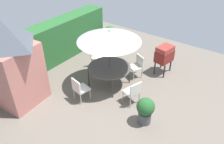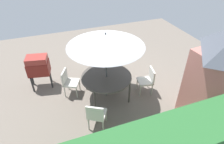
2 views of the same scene
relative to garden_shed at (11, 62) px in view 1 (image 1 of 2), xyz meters
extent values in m
plane|color=#6B6056|center=(2.15, -2.45, -1.51)|extent=(11.00, 11.00, 0.00)
cube|color=#28602D|center=(2.15, 1.05, -0.63)|extent=(6.79, 0.85, 1.76)
cube|color=#B26B60|center=(0.00, 0.00, -0.45)|extent=(1.57, 1.61, 2.11)
pyramid|color=#4C515B|center=(0.00, 0.00, 1.02)|extent=(1.66, 1.71, 0.84)
cube|color=brown|center=(-0.06, 0.75, -0.69)|extent=(0.61, 0.08, 1.65)
cylinder|color=#47423D|center=(2.53, -2.04, -0.74)|extent=(1.59, 1.59, 0.04)
cylinder|color=#3C3834|center=(1.97, -2.60, -1.14)|extent=(0.05, 0.05, 0.75)
cylinder|color=#3C3834|center=(3.09, -2.60, -1.14)|extent=(0.05, 0.05, 0.75)
cylinder|color=#3C3834|center=(1.97, -1.48, -1.14)|extent=(0.05, 0.05, 0.75)
cylinder|color=#3C3834|center=(3.09, -1.48, -1.14)|extent=(0.05, 0.05, 0.75)
cylinder|color=#4C4C51|center=(2.53, -2.04, -0.41)|extent=(0.04, 0.04, 2.21)
cone|color=gray|center=(2.53, -2.04, 0.53)|extent=(2.24, 2.24, 0.34)
sphere|color=#4C4C51|center=(2.53, -2.04, 0.73)|extent=(0.06, 0.06, 0.06)
cube|color=maroon|center=(4.51, -3.31, -0.73)|extent=(0.78, 0.63, 0.45)
cube|color=maroon|center=(4.51, -3.31, -0.41)|extent=(0.75, 0.60, 0.20)
cylinder|color=#262628|center=(4.20, -3.52, -1.23)|extent=(0.06, 0.06, 0.55)
cylinder|color=#262628|center=(4.82, -3.52, -1.23)|extent=(0.06, 0.06, 0.55)
cylinder|color=#262628|center=(4.20, -3.10, -1.23)|extent=(0.06, 0.06, 0.55)
cylinder|color=#262628|center=(4.82, -3.10, -1.23)|extent=(0.06, 0.06, 0.55)
cube|color=silver|center=(3.58, -2.54, -1.06)|extent=(0.61, 0.61, 0.06)
cube|color=silver|center=(3.77, -2.63, -0.83)|extent=(0.24, 0.44, 0.45)
cylinder|color=#AFABA3|center=(3.67, -2.81, -1.28)|extent=(0.04, 0.04, 0.45)
cylinder|color=#AFABA3|center=(3.85, -2.45, -1.28)|extent=(0.04, 0.04, 0.45)
cylinder|color=#AFABA3|center=(3.31, -2.64, -1.28)|extent=(0.04, 0.04, 0.45)
cylinder|color=#AFABA3|center=(3.49, -2.27, -1.28)|extent=(0.04, 0.04, 0.45)
cube|color=silver|center=(3.18, -0.94, -1.06)|extent=(0.63, 0.63, 0.06)
cube|color=silver|center=(3.29, -0.76, -0.83)|extent=(0.42, 0.28, 0.45)
cylinder|color=#AFABA3|center=(3.45, -0.87, -1.28)|extent=(0.04, 0.04, 0.45)
cylinder|color=#AFABA3|center=(3.11, -0.66, -1.28)|extent=(0.04, 0.04, 0.45)
cylinder|color=#AFABA3|center=(3.25, -1.21, -1.28)|extent=(0.04, 0.04, 0.45)
cylinder|color=#AFABA3|center=(2.91, -1.01, -1.28)|extent=(0.04, 0.04, 0.45)
cube|color=silver|center=(1.27, -1.78, -1.06)|extent=(0.54, 0.54, 0.06)
cube|color=silver|center=(1.06, -1.73, -0.83)|extent=(0.14, 0.46, 0.45)
cylinder|color=#AFABA3|center=(1.12, -1.54, -1.28)|extent=(0.04, 0.04, 0.45)
cylinder|color=#AFABA3|center=(1.03, -1.93, -1.28)|extent=(0.04, 0.04, 0.45)
cylinder|color=#AFABA3|center=(1.51, -1.62, -1.28)|extent=(0.04, 0.04, 0.45)
cylinder|color=#AFABA3|center=(1.43, -2.01, -1.28)|extent=(0.04, 0.04, 0.45)
cube|color=silver|center=(2.15, -3.25, -1.06)|extent=(0.58, 0.58, 0.06)
cube|color=silver|center=(2.08, -3.46, -0.83)|extent=(0.45, 0.19, 0.45)
cylinder|color=#AFABA3|center=(1.89, -3.39, -1.28)|extent=(0.04, 0.04, 0.45)
cylinder|color=#AFABA3|center=(2.28, -3.51, -1.28)|extent=(0.04, 0.04, 0.45)
cylinder|color=#AFABA3|center=(2.02, -3.00, -1.28)|extent=(0.04, 0.04, 0.45)
cylinder|color=#AFABA3|center=(2.40, -3.12, -1.28)|extent=(0.04, 0.04, 0.45)
cylinder|color=#936651|center=(5.50, 0.12, -1.35)|extent=(0.42, 0.42, 0.32)
sphere|color=#2D6B33|center=(5.50, 0.12, -0.92)|extent=(0.64, 0.64, 0.64)
cylinder|color=#4C4C51|center=(1.59, -4.10, -1.31)|extent=(0.41, 0.41, 0.39)
sphere|color=#235628|center=(1.59, -4.10, -0.88)|extent=(0.56, 0.56, 0.56)
camera|label=1|loc=(-3.13, -6.28, 3.75)|focal=36.33mm
camera|label=2|loc=(4.06, 2.60, 2.85)|focal=30.89mm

